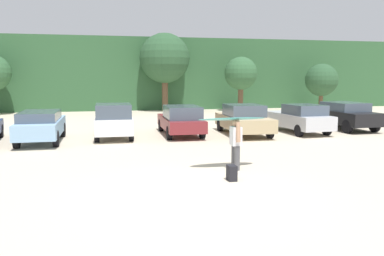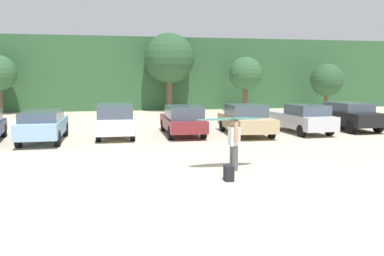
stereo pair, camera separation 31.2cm
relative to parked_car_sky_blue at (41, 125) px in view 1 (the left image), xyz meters
name	(u,v)px [view 1 (the left image)]	position (x,y,z in m)	size (l,w,h in m)	color
ground_plane	(191,194)	(4.91, -9.43, -0.80)	(120.00, 120.00, 0.00)	beige
hillside_ridge	(124,74)	(4.91, 22.59, 2.45)	(108.00, 12.00, 6.50)	#2D5633
tree_center	(165,58)	(8.09, 15.47, 3.76)	(4.31, 4.31, 6.74)	brown
tree_center_left	(241,74)	(14.46, 13.82, 2.44)	(2.84, 2.84, 4.70)	brown
tree_ridge_back	(322,80)	(22.00, 13.55, 1.89)	(2.90, 2.90, 4.16)	brown
parked_car_sky_blue	(41,125)	(0.00, 0.00, 0.00)	(1.79, 4.60, 1.44)	#84ADD1
parked_car_white	(114,121)	(3.27, 0.52, 0.07)	(1.84, 4.11, 1.72)	white
parked_car_maroon	(181,120)	(6.65, 0.80, 0.00)	(1.87, 4.70, 1.53)	maroon
parked_car_tan	(244,119)	(9.87, 0.36, 0.00)	(2.06, 4.67, 1.56)	tan
parked_car_silver	(299,118)	(13.03, 0.38, -0.02)	(2.05, 4.50, 1.53)	silver
parked_car_black	(345,115)	(16.18, 1.04, 0.04)	(2.10, 4.43, 1.54)	black
person_adult	(236,141)	(6.91, -7.07, 0.13)	(0.30, 0.72, 1.64)	#4C4C51
surfboard_teal	(232,119)	(6.79, -7.02, 0.84)	(2.25, 0.68, 0.19)	teal
backpack_dropped	(232,173)	(6.35, -8.40, -0.57)	(0.24, 0.34, 0.45)	black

